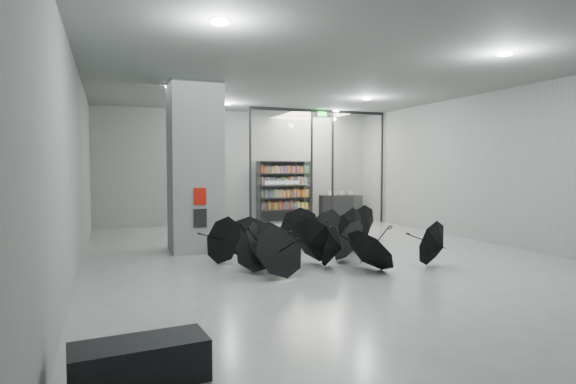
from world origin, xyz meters
name	(u,v)px	position (x,y,z in m)	size (l,w,h in m)	color
room	(325,129)	(0.00, 0.00, 2.84)	(14.00, 14.02, 4.01)	gray
column	(195,168)	(-2.50, 2.00, 2.00)	(1.20, 1.20, 4.00)	slate
fire_cabinet	(200,196)	(-2.50, 1.38, 1.35)	(0.28, 0.04, 0.38)	#A50A07
info_panel	(200,218)	(-2.50, 1.38, 0.85)	(0.30, 0.03, 0.42)	black
exit_sign	(322,114)	(2.40, 5.30, 3.82)	(0.30, 0.06, 0.15)	#0CE533
glass_partition	(319,162)	(2.39, 5.50, 2.18)	(5.06, 0.08, 4.00)	silver
bench	(140,362)	(-4.20, -4.86, 0.20)	(1.23, 0.53, 0.40)	black
bookshelf	(285,192)	(1.57, 6.75, 1.12)	(2.04, 0.41, 2.24)	black
shop_counter	(340,207)	(3.83, 6.72, 0.48)	(1.59, 0.64, 0.95)	black
umbrella_cluster	(316,245)	(-0.23, -0.05, 0.32)	(5.26, 4.38, 1.33)	black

